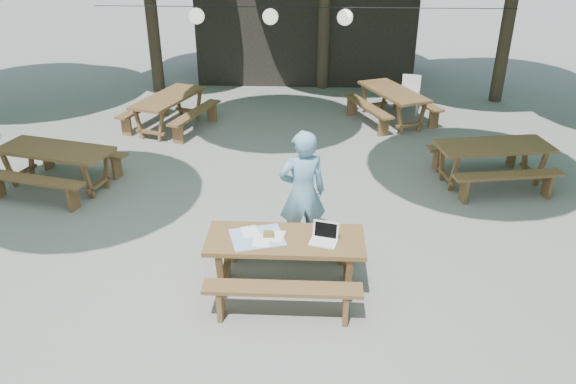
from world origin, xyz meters
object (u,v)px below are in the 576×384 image
at_px(picnic_table_nw, 58,167).
at_px(woman, 302,193).
at_px(main_picnic_table, 285,262).
at_px(plastic_chair, 409,103).

bearing_deg(picnic_table_nw, woman, -8.83).
xyz_separation_m(main_picnic_table, plastic_chair, (2.64, 7.26, -0.13)).
xyz_separation_m(main_picnic_table, woman, (0.19, 0.93, 0.54)).
xyz_separation_m(picnic_table_nw, woman, (4.36, -1.85, 0.54)).
relative_size(main_picnic_table, woman, 1.08).
bearing_deg(main_picnic_table, woman, 78.42).
height_order(woman, plastic_chair, woman).
bearing_deg(picnic_table_nw, plastic_chair, 47.49).
height_order(main_picnic_table, plastic_chair, plastic_chair).
distance_m(picnic_table_nw, plastic_chair, 8.15).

